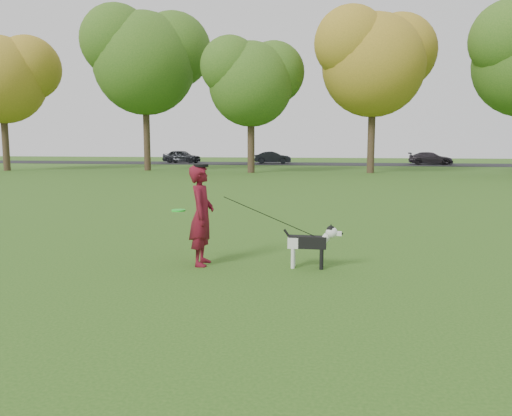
% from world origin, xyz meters
% --- Properties ---
extents(ground, '(120.00, 120.00, 0.00)m').
position_xyz_m(ground, '(0.00, 0.00, 0.00)').
color(ground, '#285116').
rests_on(ground, ground).
extents(road, '(120.00, 7.00, 0.02)m').
position_xyz_m(road, '(0.00, 40.00, 0.01)').
color(road, black).
rests_on(road, ground).
extents(man, '(0.45, 0.64, 1.68)m').
position_xyz_m(man, '(-0.35, -0.05, 0.84)').
color(man, maroon).
rests_on(man, ground).
extents(dog, '(0.97, 0.19, 0.74)m').
position_xyz_m(dog, '(1.48, 0.02, 0.45)').
color(dog, black).
rests_on(dog, ground).
extents(car_left, '(3.97, 2.08, 1.29)m').
position_xyz_m(car_left, '(-13.56, 40.00, 0.66)').
color(car_left, black).
rests_on(car_left, road).
extents(car_mid, '(3.58, 1.49, 1.15)m').
position_xyz_m(car_mid, '(-4.40, 40.00, 0.60)').
color(car_mid, black).
rests_on(car_mid, road).
extents(car_right, '(4.05, 1.89, 1.15)m').
position_xyz_m(car_right, '(10.21, 40.00, 0.59)').
color(car_right, '#262128').
rests_on(car_right, road).
extents(man_held_items, '(2.47, 0.27, 1.19)m').
position_xyz_m(man_held_items, '(0.79, -0.04, 0.84)').
color(man_held_items, '#1DE829').
rests_on(man_held_items, ground).
extents(tree_row, '(51.74, 8.86, 12.01)m').
position_xyz_m(tree_row, '(-1.43, 26.07, 7.41)').
color(tree_row, '#38281C').
rests_on(tree_row, ground).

